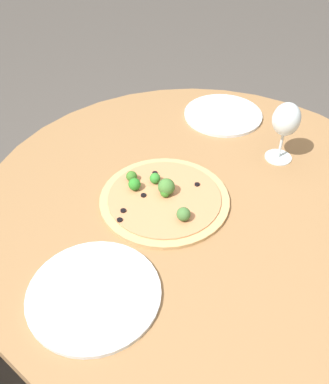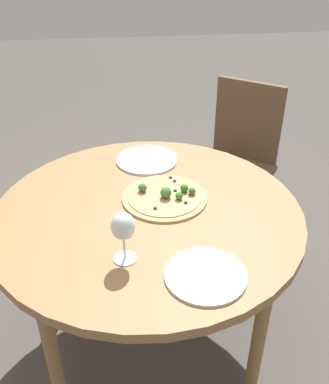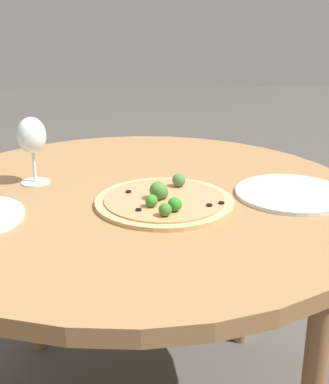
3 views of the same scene
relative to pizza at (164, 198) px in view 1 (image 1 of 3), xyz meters
The scene contains 6 objects.
ground_plane 0.73m from the pizza, 50.41° to the right, with size 12.00×12.00×0.00m, color #4C4742.
dining_table 0.12m from the pizza, 50.41° to the right, with size 1.17×1.17×0.71m.
pizza is the anchor object (origin of this frame).
wine_glass 0.39m from the pizza, 27.14° to the right, with size 0.08×0.08×0.18m.
plate_near 0.45m from the pizza, ahead, with size 0.25×0.25×0.01m.
plate_far 0.32m from the pizza, behind, with size 0.28×0.28×0.01m.
Camera 1 is at (-0.73, -0.38, 1.46)m, focal length 40.00 mm.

